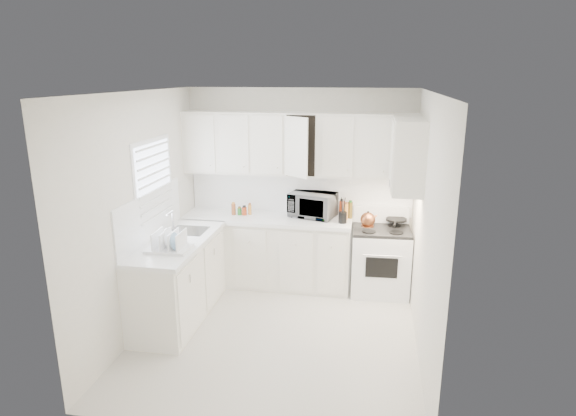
% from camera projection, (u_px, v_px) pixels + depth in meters
% --- Properties ---
extents(floor, '(3.20, 3.20, 0.00)m').
position_uv_depth(floor, '(277.00, 334.00, 5.36)').
color(floor, silver).
rests_on(floor, ground).
extents(ceiling, '(3.20, 3.20, 0.00)m').
position_uv_depth(ceiling, '(275.00, 92.00, 4.67)').
color(ceiling, white).
rests_on(ceiling, ground).
extents(wall_back, '(3.00, 0.00, 3.00)m').
position_uv_depth(wall_back, '(300.00, 187.00, 6.53)').
color(wall_back, white).
rests_on(wall_back, ground).
extents(wall_front, '(3.00, 0.00, 3.00)m').
position_uv_depth(wall_front, '(232.00, 285.00, 3.50)').
color(wall_front, white).
rests_on(wall_front, ground).
extents(wall_left, '(0.00, 3.20, 3.20)m').
position_uv_depth(wall_left, '(141.00, 214.00, 5.27)').
color(wall_left, white).
rests_on(wall_left, ground).
extents(wall_right, '(0.00, 3.20, 3.20)m').
position_uv_depth(wall_right, '(426.00, 229.00, 4.76)').
color(wall_right, white).
rests_on(wall_right, ground).
extents(window_blinds, '(0.06, 0.96, 1.06)m').
position_uv_depth(window_blinds, '(155.00, 185.00, 5.53)').
color(window_blinds, white).
rests_on(window_blinds, wall_left).
extents(lower_cabinets_back, '(2.22, 0.60, 0.90)m').
position_uv_depth(lower_cabinets_back, '(267.00, 252.00, 6.54)').
color(lower_cabinets_back, white).
rests_on(lower_cabinets_back, floor).
extents(lower_cabinets_left, '(0.60, 1.60, 0.90)m').
position_uv_depth(lower_cabinets_left, '(179.00, 281.00, 5.63)').
color(lower_cabinets_left, white).
rests_on(lower_cabinets_left, floor).
extents(countertop_back, '(2.24, 0.64, 0.05)m').
position_uv_depth(countertop_back, '(267.00, 219.00, 6.40)').
color(countertop_back, white).
rests_on(countertop_back, lower_cabinets_back).
extents(countertop_left, '(0.64, 1.62, 0.05)m').
position_uv_depth(countertop_left, '(177.00, 242.00, 5.50)').
color(countertop_left, white).
rests_on(countertop_left, lower_cabinets_left).
extents(backsplash_back, '(2.98, 0.02, 0.55)m').
position_uv_depth(backsplash_back, '(299.00, 192.00, 6.54)').
color(backsplash_back, white).
rests_on(backsplash_back, wall_back).
extents(backsplash_left, '(0.02, 1.60, 0.55)m').
position_uv_depth(backsplash_left, '(150.00, 216.00, 5.47)').
color(backsplash_left, white).
rests_on(backsplash_left, wall_left).
extents(upper_cabinets_back, '(3.00, 0.33, 0.80)m').
position_uv_depth(upper_cabinets_back, '(298.00, 175.00, 6.32)').
color(upper_cabinets_back, white).
rests_on(upper_cabinets_back, wall_back).
extents(upper_cabinets_right, '(0.33, 0.90, 0.80)m').
position_uv_depth(upper_cabinets_right, '(405.00, 190.00, 5.51)').
color(upper_cabinets_right, white).
rests_on(upper_cabinets_right, wall_right).
extents(sink, '(0.42, 0.38, 0.30)m').
position_uv_depth(sink, '(188.00, 221.00, 5.80)').
color(sink, gray).
rests_on(sink, countertop_left).
extents(stove, '(0.75, 0.63, 1.12)m').
position_uv_depth(stove, '(381.00, 252.00, 6.24)').
color(stove, white).
rests_on(stove, floor).
extents(tea_kettle, '(0.28, 0.26, 0.21)m').
position_uv_depth(tea_kettle, '(368.00, 219.00, 5.98)').
color(tea_kettle, brown).
rests_on(tea_kettle, stove).
extents(frying_pan, '(0.32, 0.48, 0.04)m').
position_uv_depth(frying_pan, '(396.00, 219.00, 6.25)').
color(frying_pan, black).
rests_on(frying_pan, stove).
extents(microwave, '(0.64, 0.46, 0.39)m').
position_uv_depth(microwave, '(313.00, 202.00, 6.36)').
color(microwave, gray).
rests_on(microwave, countertop_back).
extents(rice_cooker, '(0.29, 0.29, 0.25)m').
position_uv_depth(rice_cooker, '(300.00, 207.00, 6.41)').
color(rice_cooker, white).
rests_on(rice_cooker, countertop_back).
extents(paper_towel, '(0.12, 0.12, 0.27)m').
position_uv_depth(paper_towel, '(290.00, 203.00, 6.53)').
color(paper_towel, white).
rests_on(paper_towel, countertop_back).
extents(utensil_crock, '(0.12, 0.12, 0.34)m').
position_uv_depth(utensil_crock, '(343.00, 210.00, 6.09)').
color(utensil_crock, black).
rests_on(utensil_crock, countertop_back).
extents(dish_rack, '(0.45, 0.35, 0.25)m').
position_uv_depth(dish_rack, '(168.00, 239.00, 5.15)').
color(dish_rack, white).
rests_on(dish_rack, countertop_left).
extents(spice_left_0, '(0.06, 0.06, 0.13)m').
position_uv_depth(spice_left_0, '(236.00, 208.00, 6.58)').
color(spice_left_0, '#9D512A').
rests_on(spice_left_0, countertop_back).
extents(spice_left_1, '(0.06, 0.06, 0.13)m').
position_uv_depth(spice_left_1, '(239.00, 210.00, 6.48)').
color(spice_left_1, '#236923').
rests_on(spice_left_1, countertop_back).
extents(spice_left_2, '(0.06, 0.06, 0.13)m').
position_uv_depth(spice_left_2, '(246.00, 208.00, 6.56)').
color(spice_left_2, '#AF3A17').
rests_on(spice_left_2, countertop_back).
extents(spice_left_3, '(0.06, 0.06, 0.13)m').
position_uv_depth(spice_left_3, '(250.00, 210.00, 6.46)').
color(spice_left_3, orange).
rests_on(spice_left_3, countertop_back).
extents(sauce_right_0, '(0.06, 0.06, 0.19)m').
position_uv_depth(sauce_right_0, '(342.00, 210.00, 6.37)').
color(sauce_right_0, '#AF3A17').
rests_on(sauce_right_0, countertop_back).
extents(sauce_right_1, '(0.06, 0.06, 0.19)m').
position_uv_depth(sauce_right_1, '(345.00, 211.00, 6.30)').
color(sauce_right_1, orange).
rests_on(sauce_right_1, countertop_back).
extents(sauce_right_2, '(0.06, 0.06, 0.19)m').
position_uv_depth(sauce_right_2, '(350.00, 210.00, 6.35)').
color(sauce_right_2, brown).
rests_on(sauce_right_2, countertop_back).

